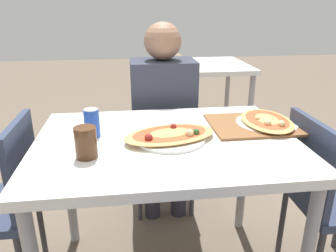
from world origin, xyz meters
TOP-DOWN VIEW (x-y plane):
  - dining_table at (0.00, 0.00)m, footprint 1.12×0.83m
  - chair_far_seated at (0.06, 0.74)m, footprint 0.40×0.40m
  - chair_side_left at (-0.75, 0.07)m, footprint 0.40×0.40m
  - chair_side_right at (0.75, -0.07)m, footprint 0.40×0.40m
  - person_seated at (0.06, 0.63)m, footprint 0.39×0.29m
  - pizza_main at (0.01, -0.01)m, footprint 0.44×0.31m
  - soda_can at (-0.32, 0.07)m, footprint 0.07×0.07m
  - drink_glass at (-0.32, -0.14)m, footprint 0.08×0.08m
  - serving_tray at (0.42, 0.11)m, footprint 0.39×0.33m
  - pizza_second at (0.49, 0.10)m, footprint 0.29×0.36m
  - background_table at (0.40, 1.77)m, footprint 1.10×0.80m

SIDE VIEW (x-z plane):
  - chair_far_seated at x=0.06m, z-range 0.06..0.92m
  - chair_side_left at x=-0.75m, z-range 0.06..0.92m
  - chair_side_right at x=0.75m, z-range 0.06..0.92m
  - dining_table at x=0.00m, z-range 0.30..1.08m
  - background_table at x=0.40m, z-range 0.27..1.16m
  - person_seated at x=0.06m, z-range 0.11..1.33m
  - serving_tray at x=0.42m, z-range 0.77..0.79m
  - pizza_second at x=0.49m, z-range 0.77..0.82m
  - pizza_main at x=0.01m, z-range 0.77..0.82m
  - drink_glass at x=-0.32m, z-range 0.77..0.90m
  - soda_can at x=-0.32m, z-range 0.77..0.90m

